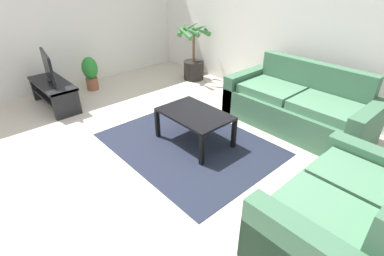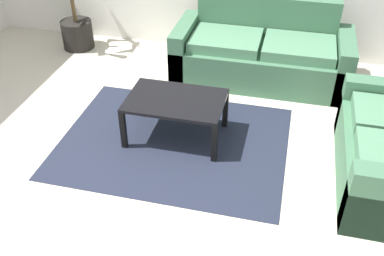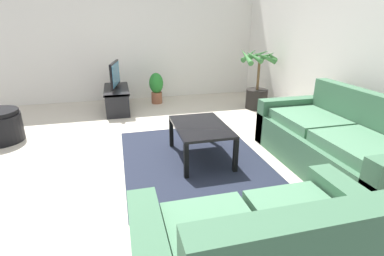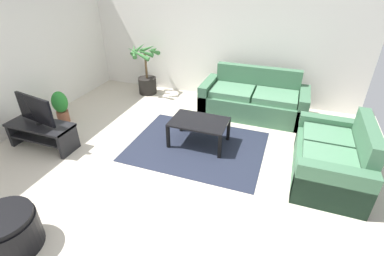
% 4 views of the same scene
% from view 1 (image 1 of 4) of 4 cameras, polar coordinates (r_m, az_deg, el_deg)
% --- Properties ---
extents(ground_plane, '(6.60, 6.60, 0.00)m').
position_cam_1_polar(ground_plane, '(3.70, -12.37, -5.88)').
color(ground_plane, beige).
extents(wall_back, '(6.00, 0.06, 2.70)m').
position_cam_1_polar(wall_back, '(5.21, 17.11, 20.04)').
color(wall_back, silver).
rests_on(wall_back, ground).
extents(wall_left, '(0.06, 6.00, 2.70)m').
position_cam_1_polar(wall_left, '(5.93, -29.88, 18.63)').
color(wall_left, silver).
rests_on(wall_left, ground).
extents(couch_main, '(2.04, 0.90, 0.90)m').
position_cam_1_polar(couch_main, '(4.46, 20.06, 3.84)').
color(couch_main, '#3F6B4C').
rests_on(couch_main, ground).
extents(couch_loveseat, '(0.90, 1.51, 0.90)m').
position_cam_1_polar(couch_loveseat, '(2.78, 27.79, -15.11)').
color(couch_loveseat, '#3F6B4C').
rests_on(couch_loveseat, ground).
extents(tv_stand, '(1.10, 0.45, 0.43)m').
position_cam_1_polar(tv_stand, '(5.34, -25.65, 6.68)').
color(tv_stand, black).
rests_on(tv_stand, ground).
extents(tv, '(0.79, 0.18, 0.49)m').
position_cam_1_polar(tv, '(5.22, -26.58, 10.77)').
color(tv, black).
rests_on(tv, tv_stand).
extents(coffee_table, '(0.93, 0.62, 0.44)m').
position_cam_1_polar(coffee_table, '(3.76, 0.51, 2.27)').
color(coffee_table, black).
rests_on(coffee_table, ground).
extents(area_rug, '(2.20, 1.70, 0.01)m').
position_cam_1_polar(area_rug, '(3.89, -0.60, -3.13)').
color(area_rug, '#1E2333').
rests_on(area_rug, ground).
extents(potted_palm, '(0.71, 0.70, 1.16)m').
position_cam_1_polar(potted_palm, '(6.05, 0.27, 13.75)').
color(potted_palm, black).
rests_on(potted_palm, ground).
extents(potted_plant_small, '(0.29, 0.29, 0.63)m').
position_cam_1_polar(potted_plant_small, '(5.85, -19.43, 10.39)').
color(potted_plant_small, brown).
rests_on(potted_plant_small, ground).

